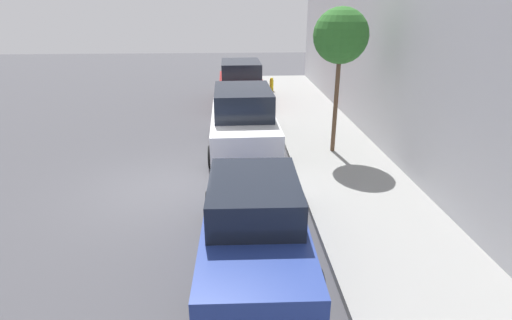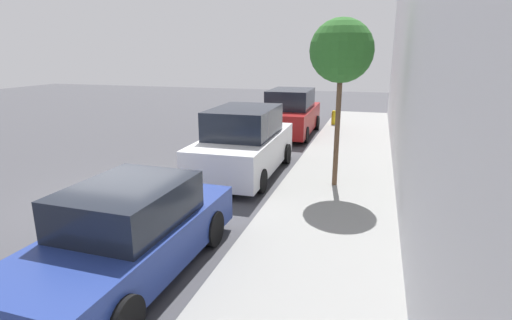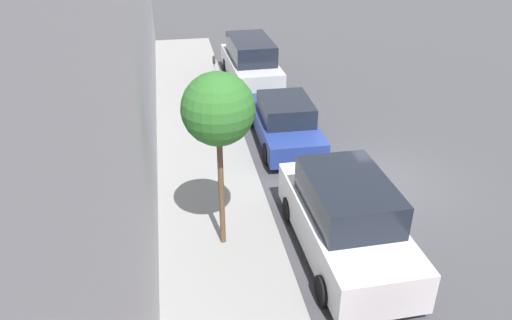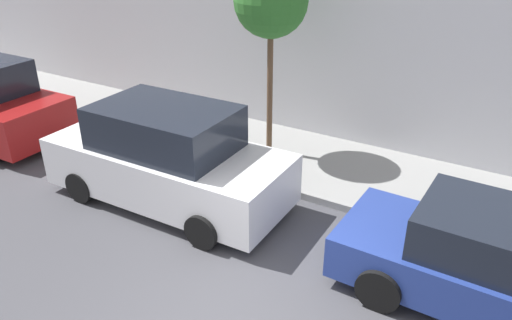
{
  "view_description": "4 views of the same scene",
  "coord_description": "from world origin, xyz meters",
  "px_view_note": "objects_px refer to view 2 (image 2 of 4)",
  "views": [
    {
      "loc": [
        1.85,
        -9.28,
        4.41
      ],
      "look_at": [
        2.35,
        -0.64,
        1.0
      ],
      "focal_mm": 28.0,
      "sensor_mm": 36.0,
      "label": 1
    },
    {
      "loc": [
        5.81,
        -7.98,
        3.53
      ],
      "look_at": [
        3.1,
        0.95,
        1.0
      ],
      "focal_mm": 28.0,
      "sensor_mm": 36.0,
      "label": 2
    },
    {
      "loc": [
        5.81,
        11.67,
        7.6
      ],
      "look_at": [
        3.67,
        -0.11,
        1.0
      ],
      "focal_mm": 35.0,
      "sensor_mm": 36.0,
      "label": 3
    },
    {
      "loc": [
        -4.36,
        -2.99,
        5.18
      ],
      "look_at": [
        2.84,
        1.33,
        1.0
      ],
      "focal_mm": 35.0,
      "sensor_mm": 36.0,
      "label": 4
    }
  ],
  "objects_px": {
    "street_tree": "(341,52)",
    "fire_hydrant": "(334,117)",
    "parked_suv_third": "(244,143)",
    "parked_suv_fourth": "(291,114)",
    "parked_sedan_second": "(128,235)"
  },
  "relations": [
    {
      "from": "parked_suv_third",
      "to": "street_tree",
      "type": "xyz_separation_m",
      "value": [
        2.74,
        -0.7,
        2.61
      ]
    },
    {
      "from": "parked_sedan_second",
      "to": "parked_suv_fourth",
      "type": "xyz_separation_m",
      "value": [
        0.04,
        12.06,
        0.21
      ]
    },
    {
      "from": "parked_suv_fourth",
      "to": "fire_hydrant",
      "type": "bearing_deg",
      "value": 54.49
    },
    {
      "from": "parked_sedan_second",
      "to": "fire_hydrant",
      "type": "relative_size",
      "value": 6.57
    },
    {
      "from": "parked_suv_fourth",
      "to": "street_tree",
      "type": "relative_size",
      "value": 1.15
    },
    {
      "from": "street_tree",
      "to": "fire_hydrant",
      "type": "height_order",
      "value": "street_tree"
    },
    {
      "from": "parked_suv_fourth",
      "to": "fire_hydrant",
      "type": "relative_size",
      "value": 7.0
    },
    {
      "from": "parked_suv_fourth",
      "to": "street_tree",
      "type": "xyz_separation_m",
      "value": [
        2.67,
        -6.86,
        2.61
      ]
    },
    {
      "from": "parked_suv_third",
      "to": "parked_suv_fourth",
      "type": "distance_m",
      "value": 6.16
    },
    {
      "from": "parked_suv_third",
      "to": "fire_hydrant",
      "type": "height_order",
      "value": "parked_suv_third"
    },
    {
      "from": "parked_sedan_second",
      "to": "fire_hydrant",
      "type": "height_order",
      "value": "parked_sedan_second"
    },
    {
      "from": "fire_hydrant",
      "to": "street_tree",
      "type": "bearing_deg",
      "value": -83.55
    },
    {
      "from": "parked_sedan_second",
      "to": "street_tree",
      "type": "xyz_separation_m",
      "value": [
        2.71,
        5.2,
        2.82
      ]
    },
    {
      "from": "parked_suv_third",
      "to": "parked_suv_fourth",
      "type": "bearing_deg",
      "value": 89.32
    },
    {
      "from": "parked_sedan_second",
      "to": "parked_suv_fourth",
      "type": "bearing_deg",
      "value": 89.81
    }
  ]
}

